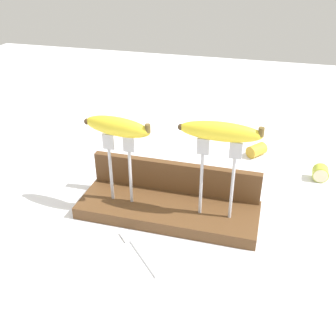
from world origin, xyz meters
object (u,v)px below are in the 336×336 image
(fork_fallen_near, at_px, (106,183))
(banana_raised_right, at_px, (220,131))
(fork_fallen_far, at_px, (135,246))
(banana_raised_left, at_px, (117,127))
(banana_chunk_far, at_px, (320,173))
(fork_stand_right, at_px, (217,172))
(fork_stand_left, at_px, (120,163))
(banana_chunk_near, at_px, (257,150))

(fork_fallen_near, bearing_deg, banana_raised_right, -17.75)
(fork_fallen_far, bearing_deg, banana_raised_left, 121.22)
(banana_raised_right, xyz_separation_m, banana_chunk_far, (0.24, 0.27, -0.21))
(fork_stand_right, relative_size, banana_chunk_far, 4.26)
(banana_raised_right, distance_m, fork_fallen_near, 0.40)
(fork_stand_left, bearing_deg, banana_raised_left, 171.72)
(fork_stand_left, xyz_separation_m, banana_raised_right, (0.22, 0.00, 0.10))
(fork_stand_right, height_order, banana_chunk_near, fork_stand_right)
(fork_fallen_near, bearing_deg, banana_raised_left, -48.89)
(banana_chunk_far, bearing_deg, banana_raised_right, -131.82)
(banana_chunk_near, xyz_separation_m, banana_chunk_far, (0.18, -0.10, 0.00))
(fork_stand_right, xyz_separation_m, banana_raised_right, (-0.00, 0.00, 0.10))
(fork_fallen_far, distance_m, banana_chunk_far, 0.56)
(fork_stand_left, bearing_deg, fork_fallen_near, 131.13)
(fork_stand_left, distance_m, banana_chunk_near, 0.48)
(fork_stand_left, xyz_separation_m, fork_stand_right, (0.22, 0.00, 0.01))
(fork_stand_left, relative_size, banana_raised_left, 1.04)
(banana_chunk_far, bearing_deg, fork_fallen_far, -134.96)
(banana_chunk_near, bearing_deg, fork_fallen_far, -113.74)
(banana_raised_right, bearing_deg, banana_chunk_near, 79.73)
(banana_raised_right, distance_m, banana_chunk_near, 0.44)
(banana_chunk_near, bearing_deg, banana_raised_right, -100.27)
(banana_raised_left, bearing_deg, fork_stand_right, -0.00)
(fork_fallen_far, relative_size, banana_chunk_near, 1.84)
(fork_fallen_far, bearing_deg, fork_stand_right, 39.02)
(banana_raised_left, xyz_separation_m, banana_raised_right, (0.22, -0.00, 0.02))
(fork_stand_right, height_order, banana_raised_right, banana_raised_right)
(fork_stand_left, xyz_separation_m, banana_raised_left, (-0.00, 0.00, 0.09))
(banana_raised_left, relative_size, banana_chunk_near, 2.40)
(fork_fallen_near, bearing_deg, fork_stand_right, -17.74)
(fork_stand_right, xyz_separation_m, banana_raised_left, (-0.22, 0.00, 0.08))
(fork_fallen_near, distance_m, fork_fallen_far, 0.27)
(fork_fallen_far, bearing_deg, banana_raised_right, 39.04)
(banana_raised_left, xyz_separation_m, fork_fallen_near, (-0.09, 0.10, -0.22))
(banana_raised_left, height_order, banana_chunk_far, banana_raised_left)
(fork_fallen_near, relative_size, banana_chunk_near, 2.49)
(fork_stand_right, xyz_separation_m, banana_chunk_near, (0.07, 0.37, -0.12))
(fork_stand_left, distance_m, fork_fallen_far, 0.19)
(banana_raised_left, relative_size, fork_fallen_near, 0.96)
(fork_fallen_near, relative_size, fork_fallen_far, 1.36)
(fork_stand_left, relative_size, fork_stand_right, 0.91)
(fork_stand_left, height_order, banana_chunk_far, fork_stand_left)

